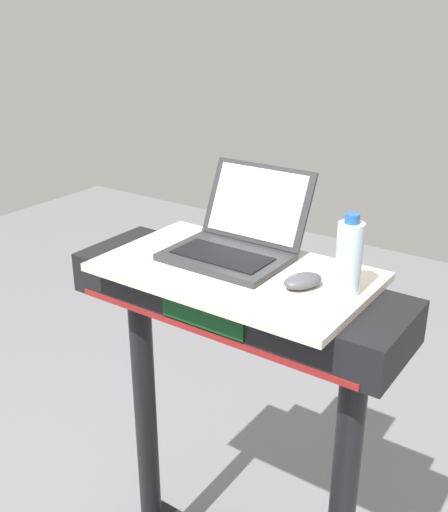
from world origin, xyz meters
name	(u,v)px	position (x,y,z in m)	size (l,w,h in m)	color
desk_board	(235,272)	(0.00, 0.70, 1.19)	(0.68, 0.41, 0.02)	beige
laptop	(236,239)	(-0.05, 0.78, 1.25)	(0.31, 0.31, 0.22)	#2D2D30
computer_mouse	(303,281)	(0.19, 0.70, 1.22)	(0.06, 0.10, 0.03)	#4C4C51
water_bottle	(349,258)	(0.29, 0.73, 1.29)	(0.06, 0.06, 0.19)	silver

